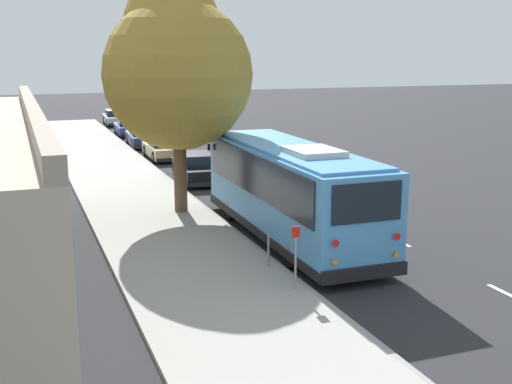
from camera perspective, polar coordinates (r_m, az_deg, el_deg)
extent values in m
plane|color=#28282B|center=(20.93, 3.20, -4.38)|extent=(160.00, 160.00, 0.00)
cube|color=#A3A099|center=(19.75, -6.78, -5.25)|extent=(80.00, 4.39, 0.15)
cube|color=gray|center=(20.38, -0.57, -4.60)|extent=(80.00, 0.14, 0.15)
cube|color=#4C93D1|center=(20.84, 3.01, 0.15)|extent=(9.89, 2.58, 2.70)
cube|color=black|center=(21.13, 2.98, -3.06)|extent=(9.94, 2.63, 0.28)
cube|color=black|center=(20.73, 3.03, 1.75)|extent=(9.08, 2.66, 1.29)
cube|color=black|center=(25.29, -1.38, 3.69)|extent=(0.05, 2.16, 1.35)
cube|color=black|center=(16.37, 9.84, -0.95)|extent=(0.05, 1.98, 1.03)
cube|color=black|center=(25.21, -1.38, 5.09)|extent=(0.06, 1.78, 0.22)
cube|color=#4C93D1|center=(20.59, 3.06, 3.94)|extent=(9.28, 2.34, 0.10)
cube|color=silver|center=(18.99, 5.15, 3.56)|extent=(1.83, 1.42, 0.20)
cube|color=black|center=(25.64, -1.37, -0.19)|extent=(0.13, 2.49, 0.36)
cube|color=black|center=(16.87, 9.65, -7.12)|extent=(0.13, 2.49, 0.36)
cylinder|color=red|center=(16.14, 7.10, -4.57)|extent=(0.03, 0.18, 0.18)
cylinder|color=orange|center=(16.28, 7.05, -6.21)|extent=(0.03, 0.14, 0.14)
cylinder|color=red|center=(17.00, 12.46, -3.90)|extent=(0.03, 0.18, 0.18)
cylinder|color=orange|center=(17.14, 12.38, -5.46)|extent=(0.03, 0.14, 0.14)
cube|color=white|center=(25.41, -3.18, 0.07)|extent=(0.04, 0.32, 0.18)
cube|color=white|center=(25.92, 0.32, 0.33)|extent=(0.04, 0.32, 0.18)
cube|color=black|center=(24.54, -4.22, 4.00)|extent=(0.06, 0.10, 0.24)
cylinder|color=black|center=(23.40, -2.26, -1.33)|extent=(0.98, 0.31, 0.98)
cylinder|color=slate|center=(23.40, -2.26, -1.33)|extent=(0.44, 0.33, 0.44)
cylinder|color=black|center=(24.12, 2.63, -0.91)|extent=(0.98, 0.31, 0.98)
cylinder|color=slate|center=(24.12, 2.63, -0.91)|extent=(0.44, 0.33, 0.44)
cylinder|color=black|center=(18.27, 3.25, -5.30)|extent=(0.98, 0.31, 0.98)
cylinder|color=slate|center=(18.27, 3.25, -5.30)|extent=(0.44, 0.33, 0.44)
cylinder|color=black|center=(19.19, 9.21, -4.57)|extent=(0.98, 0.31, 0.98)
cylinder|color=slate|center=(19.19, 9.21, -4.57)|extent=(0.44, 0.33, 0.44)
cube|color=black|center=(30.63, -5.34, 1.93)|extent=(4.57, 1.97, 0.66)
cube|color=black|center=(30.42, -5.32, 2.94)|extent=(2.21, 1.57, 0.48)
cube|color=black|center=(30.38, -5.32, 3.39)|extent=(2.13, 1.53, 0.05)
cube|color=black|center=(32.85, -6.08, 2.21)|extent=(0.20, 1.58, 0.20)
cube|color=black|center=(28.51, -4.46, 0.69)|extent=(0.20, 1.58, 0.20)
cylinder|color=black|center=(31.90, -7.12, 2.01)|extent=(0.69, 0.25, 0.68)
cylinder|color=slate|center=(31.90, -7.12, 2.01)|extent=(0.32, 0.24, 0.31)
cylinder|color=black|center=(32.16, -4.52, 2.15)|extent=(0.69, 0.25, 0.68)
cylinder|color=slate|center=(32.16, -4.52, 2.15)|extent=(0.32, 0.24, 0.31)
cylinder|color=black|center=(29.17, -6.22, 1.06)|extent=(0.69, 0.25, 0.68)
cylinder|color=slate|center=(29.17, -6.22, 1.06)|extent=(0.32, 0.24, 0.31)
cylinder|color=black|center=(29.46, -3.40, 1.22)|extent=(0.69, 0.25, 0.68)
cylinder|color=slate|center=(29.46, -3.40, 1.22)|extent=(0.32, 0.24, 0.31)
cube|color=tan|center=(37.20, -8.24, 3.67)|extent=(4.07, 1.75, 0.63)
cube|color=black|center=(37.02, -8.23, 4.50)|extent=(1.93, 1.50, 0.48)
cube|color=tan|center=(36.99, -8.24, 4.87)|extent=(1.86, 1.46, 0.05)
cube|color=black|center=(39.22, -8.87, 3.78)|extent=(0.09, 1.66, 0.20)
cube|color=black|center=(35.26, -7.52, 2.86)|extent=(0.09, 1.66, 0.20)
cylinder|color=black|center=(38.32, -9.78, 3.64)|extent=(0.65, 0.21, 0.64)
cylinder|color=slate|center=(38.32, -9.78, 3.64)|extent=(0.29, 0.22, 0.29)
cylinder|color=black|center=(38.63, -7.50, 3.78)|extent=(0.65, 0.21, 0.64)
cylinder|color=slate|center=(38.63, -7.50, 3.78)|extent=(0.29, 0.22, 0.29)
cylinder|color=black|center=(35.83, -9.02, 3.06)|extent=(0.65, 0.21, 0.64)
cylinder|color=slate|center=(35.83, -9.02, 3.06)|extent=(0.29, 0.22, 0.29)
cylinder|color=black|center=(36.16, -6.59, 3.22)|extent=(0.65, 0.21, 0.64)
cylinder|color=slate|center=(36.16, -6.59, 3.22)|extent=(0.29, 0.22, 0.29)
cube|color=#19234C|center=(42.55, -10.05, 4.70)|extent=(4.58, 1.97, 0.64)
cube|color=black|center=(42.36, -10.05, 5.44)|extent=(2.20, 1.61, 0.48)
cube|color=#19234C|center=(42.33, -10.07, 5.76)|extent=(2.12, 1.57, 0.05)
cube|color=black|center=(44.80, -10.44, 4.79)|extent=(0.17, 1.68, 0.20)
cube|color=black|center=(40.35, -9.59, 3.99)|extent=(0.17, 1.68, 0.20)
cylinder|color=black|center=(43.87, -11.33, 4.67)|extent=(0.66, 0.23, 0.65)
cylinder|color=slate|center=(43.87, -11.33, 4.67)|extent=(0.31, 0.24, 0.29)
cylinder|color=black|center=(44.07, -9.27, 4.79)|extent=(0.66, 0.23, 0.65)
cylinder|color=slate|center=(44.07, -9.27, 4.79)|extent=(0.31, 0.24, 0.29)
cylinder|color=black|center=(41.07, -10.87, 4.18)|extent=(0.66, 0.23, 0.65)
cylinder|color=slate|center=(41.07, -10.87, 4.18)|extent=(0.31, 0.24, 0.29)
cylinder|color=black|center=(41.29, -8.67, 4.30)|extent=(0.66, 0.23, 0.65)
cylinder|color=slate|center=(41.29, -8.67, 4.30)|extent=(0.31, 0.24, 0.29)
cube|color=navy|center=(48.39, -11.25, 5.53)|extent=(4.07, 1.90, 0.60)
cube|color=black|center=(48.23, -11.26, 6.15)|extent=(1.95, 1.58, 0.48)
cube|color=navy|center=(48.20, -11.27, 6.44)|extent=(1.88, 1.54, 0.05)
cube|color=black|center=(50.41, -11.54, 5.55)|extent=(0.15, 1.69, 0.20)
cube|color=black|center=(46.42, -10.91, 5.01)|extent=(0.15, 1.69, 0.20)
cylinder|color=black|center=(49.56, -12.35, 5.46)|extent=(0.61, 0.22, 0.60)
cylinder|color=slate|center=(49.56, -12.35, 5.46)|extent=(0.28, 0.23, 0.27)
cylinder|color=black|center=(49.76, -10.52, 5.57)|extent=(0.61, 0.22, 0.60)
cylinder|color=slate|center=(49.76, -10.52, 5.57)|extent=(0.28, 0.23, 0.27)
cylinder|color=black|center=(47.07, -12.01, 5.12)|extent=(0.61, 0.22, 0.60)
cylinder|color=slate|center=(47.07, -12.01, 5.12)|extent=(0.28, 0.23, 0.27)
cylinder|color=black|center=(47.27, -10.08, 5.23)|extent=(0.61, 0.22, 0.60)
cylinder|color=slate|center=(47.27, -10.08, 5.23)|extent=(0.28, 0.23, 0.27)
cube|color=#A8AAAF|center=(55.45, -12.39, 6.34)|extent=(4.26, 1.88, 0.61)
cube|color=black|center=(55.29, -12.40, 6.89)|extent=(2.04, 1.56, 0.48)
cube|color=#A8AAAF|center=(55.27, -12.41, 7.14)|extent=(1.96, 1.52, 0.05)
cube|color=black|center=(57.57, -12.62, 6.33)|extent=(0.14, 1.67, 0.20)
cube|color=black|center=(53.38, -12.12, 5.90)|extent=(0.14, 1.67, 0.20)
cylinder|color=black|center=(56.70, -13.33, 6.26)|extent=(0.63, 0.22, 0.62)
cylinder|color=slate|center=(56.70, -13.33, 6.26)|extent=(0.29, 0.23, 0.28)
cylinder|color=black|center=(56.87, -11.74, 6.35)|extent=(0.63, 0.22, 0.62)
cylinder|color=slate|center=(56.87, -11.74, 6.35)|extent=(0.29, 0.23, 0.28)
cylinder|color=black|center=(54.08, -13.05, 5.99)|extent=(0.63, 0.22, 0.62)
cylinder|color=slate|center=(54.08, -13.05, 5.99)|extent=(0.29, 0.23, 0.28)
cylinder|color=black|center=(54.25, -11.39, 6.09)|extent=(0.63, 0.22, 0.62)
cylinder|color=slate|center=(54.25, -11.39, 6.09)|extent=(0.29, 0.23, 0.28)
cylinder|color=brown|center=(24.04, -6.75, 1.99)|extent=(0.48, 0.48, 3.16)
sphere|color=olive|center=(23.67, -6.97, 10.32)|extent=(5.45, 5.45, 5.45)
sphere|color=#A58431|center=(24.34, -7.48, 14.53)|extent=(3.54, 3.54, 3.54)
cylinder|color=gray|center=(16.22, 3.53, -6.35)|extent=(0.06, 0.06, 1.36)
cube|color=red|center=(15.97, 3.57, -3.57)|extent=(0.02, 0.22, 0.28)
cylinder|color=gray|center=(17.87, 1.11, -5.13)|extent=(0.06, 0.06, 1.00)
cube|color=gray|center=(16.88, -19.33, 6.79)|extent=(17.39, 0.30, 0.40)
cube|color=silver|center=(21.84, 11.79, -3.91)|extent=(2.40, 0.14, 0.01)
cube|color=silver|center=(26.91, 4.96, -0.60)|extent=(2.40, 0.14, 0.01)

